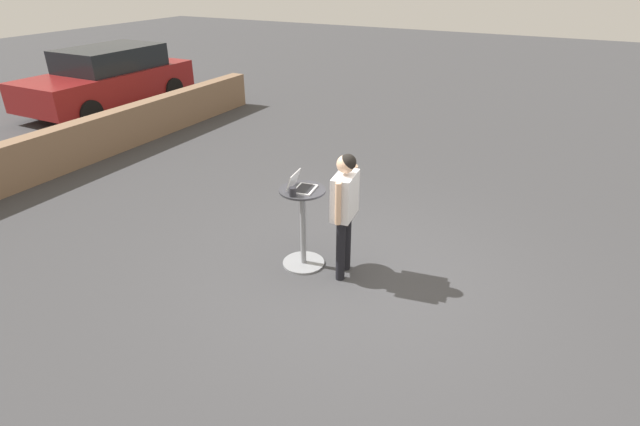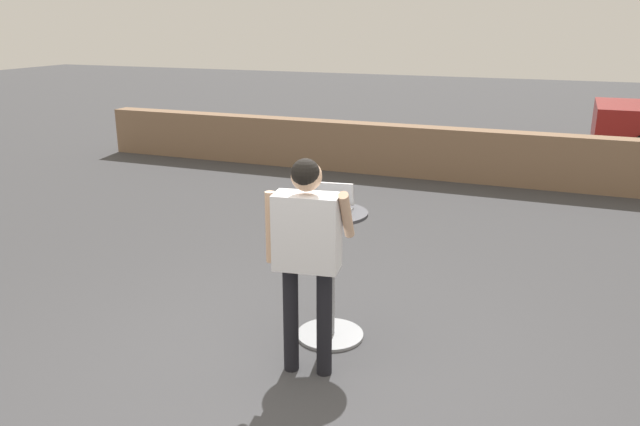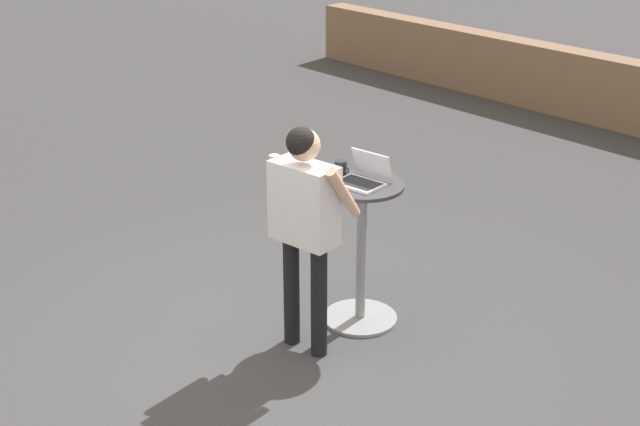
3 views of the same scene
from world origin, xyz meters
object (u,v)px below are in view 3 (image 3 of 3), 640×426
object	(u,v)px
cafe_table	(361,251)
standing_person	(304,213)
laptop	(364,177)
coffee_mug	(341,168)

from	to	relation	value
cafe_table	standing_person	world-z (taller)	standing_person
laptop	standing_person	bearing A→B (deg)	-86.36
coffee_mug	standing_person	bearing A→B (deg)	-65.71
laptop	standing_person	size ratio (longest dim) A/B	0.23
standing_person	cafe_table	bearing A→B (deg)	93.01
laptop	cafe_table	bearing A→B (deg)	-63.52
coffee_mug	standing_person	size ratio (longest dim) A/B	0.08
cafe_table	coffee_mug	world-z (taller)	coffee_mug
laptop	standing_person	world-z (taller)	standing_person
laptop	standing_person	distance (m)	0.57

